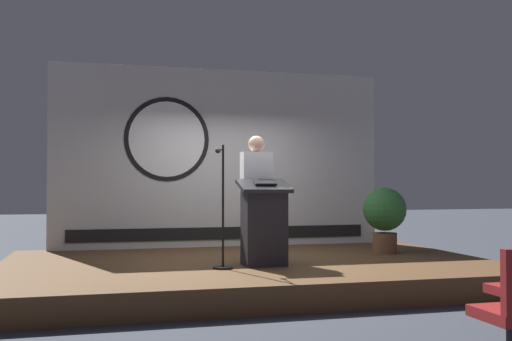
# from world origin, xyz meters

# --- Properties ---
(ground_plane) EXTENTS (40.00, 40.00, 0.00)m
(ground_plane) POSITION_xyz_m (0.00, 0.00, 0.00)
(ground_plane) COLOR #383D47
(stage_platform) EXTENTS (6.40, 4.00, 0.30)m
(stage_platform) POSITION_xyz_m (0.00, 0.00, 0.15)
(stage_platform) COLOR brown
(stage_platform) RESTS_ON ground
(banner_display) EXTENTS (5.46, 0.12, 2.92)m
(banner_display) POSITION_xyz_m (-0.03, 1.85, 1.76)
(banner_display) COLOR silver
(banner_display) RESTS_ON stage_platform
(podium) EXTENTS (0.64, 0.49, 1.09)m
(podium) POSITION_xyz_m (0.08, -0.53, 0.83)
(podium) COLOR #26262B
(podium) RESTS_ON stage_platform
(speaker_person) EXTENTS (0.40, 0.26, 1.67)m
(speaker_person) POSITION_xyz_m (0.10, -0.05, 1.15)
(speaker_person) COLOR black
(speaker_person) RESTS_ON stage_platform
(microphone_stand) EXTENTS (0.24, 0.50, 1.50)m
(microphone_stand) POSITION_xyz_m (-0.48, -0.63, 0.82)
(microphone_stand) COLOR black
(microphone_stand) RESTS_ON stage_platform
(potted_plant) EXTENTS (0.64, 0.64, 0.97)m
(potted_plant) POSITION_xyz_m (2.16, 0.30, 0.89)
(potted_plant) COLOR brown
(potted_plant) RESTS_ON stage_platform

